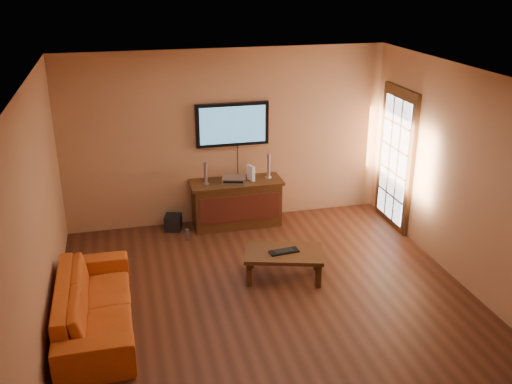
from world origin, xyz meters
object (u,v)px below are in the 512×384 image
object	(u,v)px
av_receiver	(234,179)
bottle	(187,235)
television	(232,124)
game_console	(251,173)
sofa	(94,296)
media_console	(237,203)
speaker_right	(268,167)
coffee_table	(284,255)
subwoofer	(173,222)
speaker_left	(206,174)
keyboard	(284,251)

from	to	relation	value
av_receiver	bottle	world-z (taller)	av_receiver
television	game_console	distance (m)	0.79
sofa	av_receiver	distance (m)	3.12
media_console	speaker_right	xyz separation A→B (m)	(0.52, 0.04, 0.54)
coffee_table	speaker_right	xyz separation A→B (m)	(0.28, 1.80, 0.58)
speaker_right	bottle	xyz separation A→B (m)	(-1.36, -0.40, -0.82)
coffee_table	subwoofer	bearing A→B (deg)	124.47
bottle	speaker_left	bearing A→B (deg)	44.61
av_receiver	television	bearing A→B (deg)	96.41
keyboard	game_console	bearing A→B (deg)	90.30
sofa	bottle	bearing A→B (deg)	-33.26
coffee_table	speaker_right	world-z (taller)	speaker_right
sofa	speaker_right	xyz separation A→B (m)	(2.63, 2.36, 0.51)
media_console	sofa	distance (m)	3.13
game_console	keyboard	xyz separation A→B (m)	(0.01, -1.78, -0.46)
media_console	television	xyz separation A→B (m)	(0.00, 0.23, 1.20)
media_console	speaker_right	world-z (taller)	speaker_right
speaker_left	bottle	xyz separation A→B (m)	(-0.37, -0.36, -0.80)
sofa	bottle	distance (m)	2.35
sofa	television	bearing A→B (deg)	-39.73
coffee_table	av_receiver	xyz separation A→B (m)	(-0.29, 1.75, 0.44)
media_console	sofa	world-z (taller)	sofa
speaker_left	av_receiver	bearing A→B (deg)	-0.93
coffee_table	bottle	bearing A→B (deg)	127.78
media_console	game_console	bearing A→B (deg)	1.83
subwoofer	keyboard	distance (m)	2.22
media_console	television	distance (m)	1.22
av_receiver	media_console	bearing A→B (deg)	31.27
media_console	speaker_left	world-z (taller)	speaker_left
media_console	keyboard	bearing A→B (deg)	-82.19
television	coffee_table	distance (m)	2.36
keyboard	sofa	bearing A→B (deg)	-167.06
speaker_left	speaker_right	xyz separation A→B (m)	(0.99, 0.04, 0.02)
speaker_left	av_receiver	xyz separation A→B (m)	(0.43, -0.01, -0.12)
coffee_table	speaker_left	bearing A→B (deg)	112.15
television	speaker_right	distance (m)	0.86
av_receiver	bottle	bearing A→B (deg)	-140.28
av_receiver	subwoofer	distance (m)	1.15
coffee_table	speaker_right	bearing A→B (deg)	81.29
subwoofer	coffee_table	bearing A→B (deg)	-39.02
sofa	game_console	world-z (taller)	game_console
sofa	subwoofer	bearing A→B (deg)	-25.42
coffee_table	keyboard	size ratio (longest dim) A/B	2.84
television	coffee_table	world-z (taller)	television
av_receiver	bottle	xyz separation A→B (m)	(-0.79, -0.35, -0.68)
coffee_table	game_console	bearing A→B (deg)	90.42
keyboard	coffee_table	bearing A→B (deg)	76.99
speaker_right	bottle	distance (m)	1.63
sofa	speaker_left	world-z (taller)	speaker_left
speaker_left	speaker_right	bearing A→B (deg)	2.46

